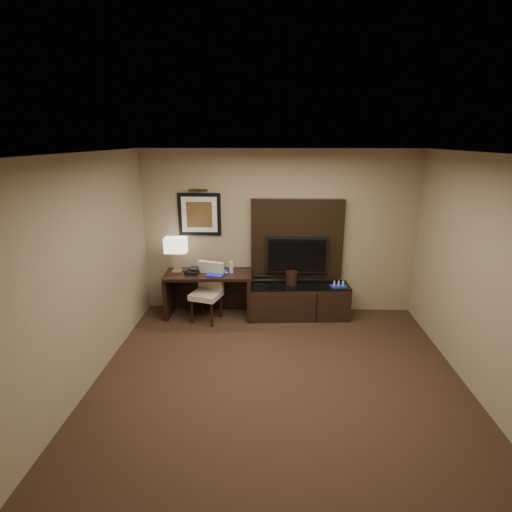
# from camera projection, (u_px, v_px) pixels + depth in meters

# --- Properties ---
(floor) EXTENTS (4.50, 5.00, 0.01)m
(floor) POSITION_uv_depth(u_px,v_px,m) (279.00, 397.00, 4.57)
(floor) COLOR black
(floor) RESTS_ON ground
(ceiling) EXTENTS (4.50, 5.00, 0.01)m
(ceiling) POSITION_uv_depth(u_px,v_px,m) (284.00, 154.00, 3.81)
(ceiling) COLOR silver
(ceiling) RESTS_ON wall_back
(wall_back) EXTENTS (4.50, 0.01, 2.70)m
(wall_back) POSITION_uv_depth(u_px,v_px,m) (279.00, 233.00, 6.58)
(wall_back) COLOR gray
(wall_back) RESTS_ON floor
(wall_front) EXTENTS (4.50, 0.01, 2.70)m
(wall_front) POSITION_uv_depth(u_px,v_px,m) (291.00, 485.00, 1.79)
(wall_front) COLOR gray
(wall_front) RESTS_ON floor
(wall_left) EXTENTS (0.01, 5.00, 2.70)m
(wall_left) POSITION_uv_depth(u_px,v_px,m) (72.00, 283.00, 4.28)
(wall_left) COLOR gray
(wall_left) RESTS_ON floor
(wall_right) EXTENTS (0.01, 5.00, 2.70)m
(wall_right) POSITION_uv_depth(u_px,v_px,m) (500.00, 290.00, 4.10)
(wall_right) COLOR gray
(wall_right) RESTS_ON floor
(desk) EXTENTS (1.43, 0.68, 0.75)m
(desk) POSITION_uv_depth(u_px,v_px,m) (209.00, 294.00, 6.57)
(desk) COLOR black
(desk) RESTS_ON floor
(credenza) EXTENTS (1.65, 0.56, 0.56)m
(credenza) POSITION_uv_depth(u_px,v_px,m) (299.00, 301.00, 6.54)
(credenza) COLOR black
(credenza) RESTS_ON floor
(tv_wall_panel) EXTENTS (1.50, 0.12, 1.30)m
(tv_wall_panel) POSITION_uv_depth(u_px,v_px,m) (297.00, 238.00, 6.54)
(tv_wall_panel) COLOR black
(tv_wall_panel) RESTS_ON wall_back
(tv) EXTENTS (1.00, 0.08, 0.60)m
(tv) POSITION_uv_depth(u_px,v_px,m) (297.00, 255.00, 6.51)
(tv) COLOR black
(tv) RESTS_ON tv_wall_panel
(artwork) EXTENTS (0.70, 0.04, 0.70)m
(artwork) POSITION_uv_depth(u_px,v_px,m) (200.00, 214.00, 6.53)
(artwork) COLOR black
(artwork) RESTS_ON wall_back
(picture_light) EXTENTS (0.04, 0.04, 0.30)m
(picture_light) POSITION_uv_depth(u_px,v_px,m) (198.00, 190.00, 6.38)
(picture_light) COLOR #402E14
(picture_light) RESTS_ON wall_back
(desk_chair) EXTENTS (0.56, 0.61, 0.91)m
(desk_chair) POSITION_uv_depth(u_px,v_px,m) (206.00, 294.00, 6.37)
(desk_chair) COLOR beige
(desk_chair) RESTS_ON floor
(table_lamp) EXTENTS (0.39, 0.27, 0.59)m
(table_lamp) POSITION_uv_depth(u_px,v_px,m) (176.00, 254.00, 6.47)
(table_lamp) COLOR #98795F
(table_lamp) RESTS_ON desk
(desk_phone) EXTENTS (0.22, 0.21, 0.10)m
(desk_phone) POSITION_uv_depth(u_px,v_px,m) (192.00, 271.00, 6.41)
(desk_phone) COLOR black
(desk_phone) RESTS_ON desk
(blue_folder) EXTENTS (0.33, 0.40, 0.02)m
(blue_folder) POSITION_uv_depth(u_px,v_px,m) (217.00, 273.00, 6.41)
(blue_folder) COLOR #1B27B4
(blue_folder) RESTS_ON desk
(book) EXTENTS (0.14, 0.09, 0.21)m
(book) POSITION_uv_depth(u_px,v_px,m) (217.00, 267.00, 6.43)
(book) COLOR #A18E7E
(book) RESTS_ON desk
(water_bottle) EXTENTS (0.08, 0.08, 0.20)m
(water_bottle) POSITION_uv_depth(u_px,v_px,m) (231.00, 267.00, 6.45)
(water_bottle) COLOR #AABFC1
(water_bottle) RESTS_ON desk
(ice_bucket) EXTENTS (0.23, 0.23, 0.22)m
(ice_bucket) POSITION_uv_depth(u_px,v_px,m) (291.00, 278.00, 6.47)
(ice_bucket) COLOR black
(ice_bucket) RESTS_ON credenza
(minibar_tray) EXTENTS (0.27, 0.18, 0.09)m
(minibar_tray) POSITION_uv_depth(u_px,v_px,m) (339.00, 284.00, 6.38)
(minibar_tray) COLOR #173097
(minibar_tray) RESTS_ON credenza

